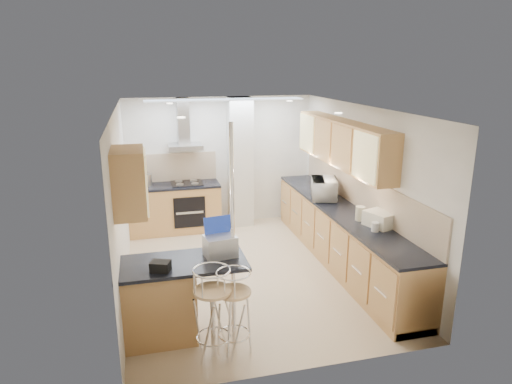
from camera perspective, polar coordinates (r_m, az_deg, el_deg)
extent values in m
plane|color=#D2B78C|center=(7.14, -0.89, -9.98)|extent=(4.80, 4.80, 0.00)
cube|color=white|center=(8.98, -4.46, 3.83)|extent=(3.60, 0.04, 2.50)
cube|color=white|center=(4.53, 6.12, -8.50)|extent=(3.60, 0.04, 2.50)
cube|color=white|center=(6.54, -16.49, -1.36)|extent=(0.04, 4.80, 2.50)
cube|color=white|center=(7.30, 12.95, 0.67)|extent=(0.04, 4.80, 2.50)
cube|color=white|center=(6.46, -0.99, 10.42)|extent=(3.60, 4.80, 0.02)
cube|color=tan|center=(7.44, 10.69, 6.06)|extent=(0.34, 3.00, 0.72)
cube|color=tan|center=(5.06, -15.59, 1.20)|extent=(0.34, 0.62, 0.72)
cube|color=beige|center=(7.31, 12.81, 0.13)|extent=(0.03, 4.40, 0.56)
cube|color=beige|center=(8.87, -10.50, 3.00)|extent=(1.70, 0.03, 0.56)
cube|color=silver|center=(8.85, -2.00, 3.69)|extent=(0.45, 0.40, 2.50)
cube|color=#B1B4B6|center=(8.57, -8.86, 5.64)|extent=(0.62, 0.48, 0.08)
cube|color=#B1B4B6|center=(8.65, -9.08, 8.67)|extent=(0.22, 0.20, 0.88)
cylinder|color=white|center=(5.24, -2.96, -4.96)|extent=(0.05, 0.05, 2.50)
cube|color=black|center=(8.51, -8.29, -2.55)|extent=(0.58, 0.02, 0.58)
cube|color=black|center=(8.67, -8.64, 1.06)|extent=(0.58, 0.50, 0.02)
cube|color=tan|center=(8.21, -3.92, 11.44)|extent=(2.80, 0.35, 0.02)
cube|color=tan|center=(7.42, 10.49, -5.52)|extent=(0.60, 4.40, 0.88)
cube|color=black|center=(7.27, 10.67, -2.14)|extent=(0.63, 4.40, 0.04)
cube|color=tan|center=(8.79, -10.13, -2.10)|extent=(1.70, 0.60, 0.88)
cube|color=black|center=(8.66, -10.27, 0.80)|extent=(1.70, 0.63, 0.04)
cube|color=tan|center=(5.50, -9.09, -13.26)|extent=(1.35, 0.62, 0.90)
cube|color=black|center=(5.29, -9.31, -8.81)|extent=(1.47, 0.72, 0.04)
imported|color=silver|center=(7.69, 8.53, 0.41)|extent=(0.57, 0.70, 0.33)
cube|color=#A7ABAF|center=(5.34, -4.50, -6.75)|extent=(0.39, 0.32, 0.24)
cube|color=black|center=(5.08, -11.86, -9.07)|extent=(0.25, 0.21, 0.11)
cylinder|color=white|center=(7.97, 8.63, 0.37)|extent=(0.14, 0.14, 0.18)
cylinder|color=white|center=(8.39, 8.02, 1.07)|extent=(0.14, 0.14, 0.15)
cylinder|color=beige|center=(6.74, 12.90, -2.62)|extent=(0.18, 0.18, 0.20)
cylinder|color=silver|center=(6.35, 14.67, -4.25)|extent=(0.13, 0.13, 0.13)
cube|color=white|center=(6.56, 15.25, -3.28)|extent=(0.42, 0.48, 0.21)
cylinder|color=#B1B4B6|center=(8.64, -13.39, 1.47)|extent=(0.16, 0.16, 0.22)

